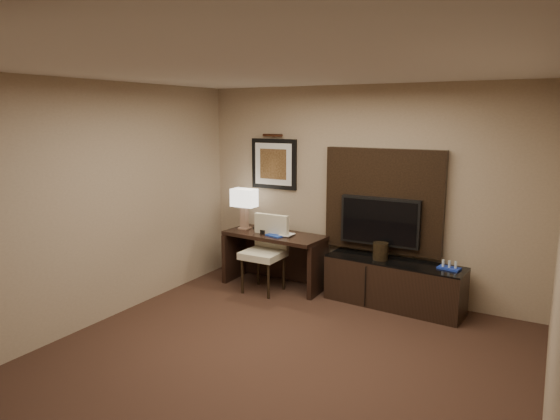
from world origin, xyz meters
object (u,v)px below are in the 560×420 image
Objects in this scene: credenza at (393,284)px; desk_chair at (263,254)px; ice_bucket at (380,251)px; tv at (380,221)px; desk_phone at (264,229)px; minibar_tray at (449,265)px; table_lamp at (244,210)px; desk at (275,260)px.

desk_chair reaches higher than credenza.
ice_bucket reaches higher than credenza.
desk_phone is (-1.58, -0.18, -0.23)m from tv.
minibar_tray is at bearing 8.37° from desk_chair.
credenza is 1.68× the size of tv.
desk_chair is 1.95× the size of table_lamp.
table_lamp is 2.19× the size of minibar_tray.
table_lamp is at bearing 179.58° from ice_bucket.
desk is at bearing -178.67° from ice_bucket.
table_lamp is (-1.92, -0.14, -0.01)m from tv.
desk_chair is at bearing -172.15° from minibar_tray.
minibar_tray is (2.30, 0.05, 0.25)m from desk.
credenza is at bearing 6.38° from desk.
desk_phone is at bearing -178.99° from ice_bucket.
desk is at bearing -173.75° from credenza.
desk is 0.82m from table_lamp.
desk_chair is (-1.67, -0.32, 0.23)m from credenza.
minibar_tray is at bearing 5.79° from desk.
desk_phone is at bearing -179.06° from minibar_tray.
credenza is at bearing -29.69° from tv.
desk is 0.45m from desk_phone.
minibar_tray is at bearing -0.06° from table_lamp.
minibar_tray is at bearing 0.80° from ice_bucket.
credenza is 1.72m from desk_chair.
desk_chair reaches higher than desk.
tv is 1.58m from desk_chair.
credenza is 0.78m from tv.
tv is at bearing 18.54° from desk_chair.
credenza is 1.61× the size of desk_chair.
table_lamp is 2.02m from ice_bucket.
desk_chair is at bearing -32.79° from table_lamp.
desk is 1.66m from credenza.
minibar_tray is at bearing -9.23° from tv.
desk_chair is 4.95× the size of ice_bucket.
tv reaches higher than desk.
desk_phone is (-0.15, 0.28, 0.27)m from desk_chair.
ice_bucket is at bearing 12.14° from desk_chair.
table_lamp reaches higher than minibar_tray.
ice_bucket is at bearing 5.98° from desk.
desk is 1.32× the size of desk_chair.
table_lamp is (-0.52, 0.05, 0.64)m from desk.
desk_phone is at bearing -174.08° from credenza.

